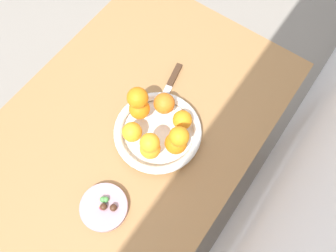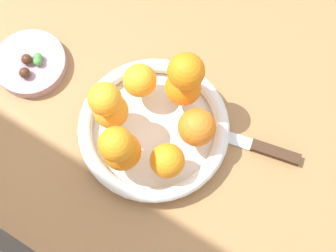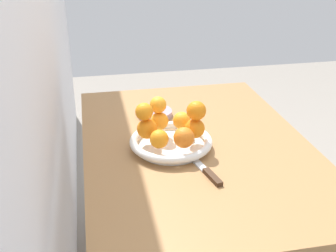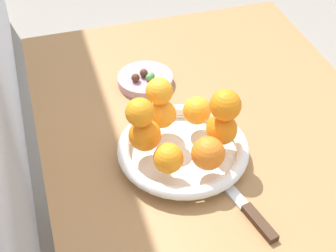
{
  "view_description": "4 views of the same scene",
  "coord_description": "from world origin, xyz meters",
  "px_view_note": "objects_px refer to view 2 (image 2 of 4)",
  "views": [
    {
      "loc": [
        0.27,
        0.34,
        1.7
      ],
      "look_at": [
        -0.03,
        0.13,
        0.84
      ],
      "focal_mm": 35.0,
      "sensor_mm": 36.0,
      "label": 1
    },
    {
      "loc": [
        -0.2,
        0.34,
        1.63
      ],
      "look_at": [
        -0.06,
        0.11,
        0.86
      ],
      "focal_mm": 55.0,
      "sensor_mm": 36.0,
      "label": 2
    },
    {
      "loc": [
        -1.22,
        0.34,
        1.41
      ],
      "look_at": [
        -0.05,
        0.11,
        0.84
      ],
      "focal_mm": 45.0,
      "sensor_mm": 36.0,
      "label": 3
    },
    {
      "loc": [
        -0.74,
        0.34,
        1.51
      ],
      "look_at": [
        -0.03,
        0.13,
        0.85
      ],
      "focal_mm": 55.0,
      "sensor_mm": 36.0,
      "label": 4
    }
  ],
  "objects_px": {
    "orange_3": "(140,80)",
    "candy_ball_3": "(26,58)",
    "candy_dish": "(30,63)",
    "orange_5": "(122,151)",
    "orange_1": "(197,127)",
    "orange_4": "(111,111)",
    "candy_ball_2": "(27,59)",
    "orange_2": "(183,88)",
    "orange_8": "(186,71)",
    "orange_6": "(116,144)",
    "candy_ball_4": "(38,61)",
    "dining_table": "(171,105)",
    "knife": "(243,142)",
    "fruit_bowl": "(154,129)",
    "candy_ball_1": "(25,73)",
    "candy_ball_5": "(27,57)",
    "orange_0": "(167,161)",
    "orange_7": "(105,99)",
    "candy_ball_0": "(38,57)"
  },
  "relations": [
    {
      "from": "orange_3",
      "to": "orange_6",
      "type": "height_order",
      "value": "orange_6"
    },
    {
      "from": "candy_dish",
      "to": "orange_3",
      "type": "xyz_separation_m",
      "value": [
        -0.21,
        -0.06,
        0.06
      ]
    },
    {
      "from": "orange_0",
      "to": "orange_8",
      "type": "distance_m",
      "value": 0.15
    },
    {
      "from": "candy_dish",
      "to": "candy_ball_1",
      "type": "bearing_deg",
      "value": 116.46
    },
    {
      "from": "dining_table",
      "to": "orange_3",
      "type": "relative_size",
      "value": 18.22
    },
    {
      "from": "candy_ball_1",
      "to": "candy_dish",
      "type": "bearing_deg",
      "value": -63.54
    },
    {
      "from": "orange_2",
      "to": "orange_8",
      "type": "xyz_separation_m",
      "value": [
        -0.0,
        -0.0,
        0.06
      ]
    },
    {
      "from": "candy_ball_5",
      "to": "orange_3",
      "type": "bearing_deg",
      "value": -165.38
    },
    {
      "from": "orange_5",
      "to": "candy_ball_1",
      "type": "height_order",
      "value": "orange_5"
    },
    {
      "from": "orange_3",
      "to": "candy_ball_3",
      "type": "height_order",
      "value": "orange_3"
    },
    {
      "from": "orange_5",
      "to": "candy_ball_0",
      "type": "distance_m",
      "value": 0.26
    },
    {
      "from": "fruit_bowl",
      "to": "orange_2",
      "type": "height_order",
      "value": "orange_2"
    },
    {
      "from": "orange_1",
      "to": "candy_ball_2",
      "type": "height_order",
      "value": "orange_1"
    },
    {
      "from": "orange_0",
      "to": "orange_4",
      "type": "distance_m",
      "value": 0.13
    },
    {
      "from": "candy_ball_3",
      "to": "orange_2",
      "type": "bearing_deg",
      "value": -163.61
    },
    {
      "from": "orange_7",
      "to": "candy_ball_0",
      "type": "distance_m",
      "value": 0.21
    },
    {
      "from": "dining_table",
      "to": "orange_6",
      "type": "xyz_separation_m",
      "value": [
        -0.01,
        0.18,
        0.22
      ]
    },
    {
      "from": "orange_3",
      "to": "orange_5",
      "type": "xyz_separation_m",
      "value": [
        -0.05,
        0.13,
        0.0
      ]
    },
    {
      "from": "candy_ball_4",
      "to": "candy_ball_5",
      "type": "height_order",
      "value": "candy_ball_4"
    },
    {
      "from": "orange_0",
      "to": "orange_7",
      "type": "relative_size",
      "value": 1.06
    },
    {
      "from": "candy_ball_3",
      "to": "orange_8",
      "type": "bearing_deg",
      "value": -163.35
    },
    {
      "from": "orange_0",
      "to": "orange_2",
      "type": "distance_m",
      "value": 0.13
    },
    {
      "from": "orange_6",
      "to": "candy_ball_3",
      "type": "xyz_separation_m",
      "value": [
        0.27,
        -0.08,
        -0.11
      ]
    },
    {
      "from": "orange_8",
      "to": "candy_ball_2",
      "type": "xyz_separation_m",
      "value": [
        0.29,
        0.09,
        -0.1
      ]
    },
    {
      "from": "orange_2",
      "to": "candy_ball_4",
      "type": "distance_m",
      "value": 0.28
    },
    {
      "from": "orange_4",
      "to": "orange_5",
      "type": "relative_size",
      "value": 0.93
    },
    {
      "from": "candy_ball_3",
      "to": "orange_1",
      "type": "bearing_deg",
      "value": -174.26
    },
    {
      "from": "dining_table",
      "to": "orange_1",
      "type": "height_order",
      "value": "orange_1"
    },
    {
      "from": "fruit_bowl",
      "to": "orange_1",
      "type": "distance_m",
      "value": 0.09
    },
    {
      "from": "fruit_bowl",
      "to": "orange_8",
      "type": "height_order",
      "value": "orange_8"
    },
    {
      "from": "candy_dish",
      "to": "orange_1",
      "type": "distance_m",
      "value": 0.35
    },
    {
      "from": "fruit_bowl",
      "to": "orange_8",
      "type": "bearing_deg",
      "value": -101.32
    },
    {
      "from": "orange_5",
      "to": "candy_ball_3",
      "type": "distance_m",
      "value": 0.28
    },
    {
      "from": "orange_8",
      "to": "orange_6",
      "type": "bearing_deg",
      "value": 80.3
    },
    {
      "from": "knife",
      "to": "orange_6",
      "type": "bearing_deg",
      "value": 43.78
    },
    {
      "from": "orange_3",
      "to": "orange_6",
      "type": "relative_size",
      "value": 1.05
    },
    {
      "from": "knife",
      "to": "candy_ball_1",
      "type": "bearing_deg",
      "value": 14.42
    },
    {
      "from": "dining_table",
      "to": "candy_ball_4",
      "type": "height_order",
      "value": "candy_ball_4"
    },
    {
      "from": "dining_table",
      "to": "knife",
      "type": "distance_m",
      "value": 0.19
    },
    {
      "from": "fruit_bowl",
      "to": "orange_3",
      "type": "height_order",
      "value": "orange_3"
    },
    {
      "from": "candy_ball_2",
      "to": "orange_2",
      "type": "bearing_deg",
      "value": -162.76
    },
    {
      "from": "orange_5",
      "to": "candy_ball_2",
      "type": "distance_m",
      "value": 0.27
    },
    {
      "from": "candy_dish",
      "to": "candy_ball_2",
      "type": "distance_m",
      "value": 0.02
    },
    {
      "from": "candy_ball_2",
      "to": "dining_table",
      "type": "bearing_deg",
      "value": -157.35
    },
    {
      "from": "orange_6",
      "to": "candy_ball_4",
      "type": "distance_m",
      "value": 0.28
    },
    {
      "from": "orange_4",
      "to": "candy_ball_2",
      "type": "xyz_separation_m",
      "value": [
        0.2,
        -0.01,
        -0.04
      ]
    },
    {
      "from": "fruit_bowl",
      "to": "orange_6",
      "type": "distance_m",
      "value": 0.14
    },
    {
      "from": "candy_ball_1",
      "to": "candy_ball_2",
      "type": "xyz_separation_m",
      "value": [
        0.01,
        -0.02,
        -0.0
      ]
    },
    {
      "from": "orange_7",
      "to": "orange_2",
      "type": "bearing_deg",
      "value": -128.74
    },
    {
      "from": "orange_4",
      "to": "candy_ball_5",
      "type": "distance_m",
      "value": 0.21
    }
  ]
}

